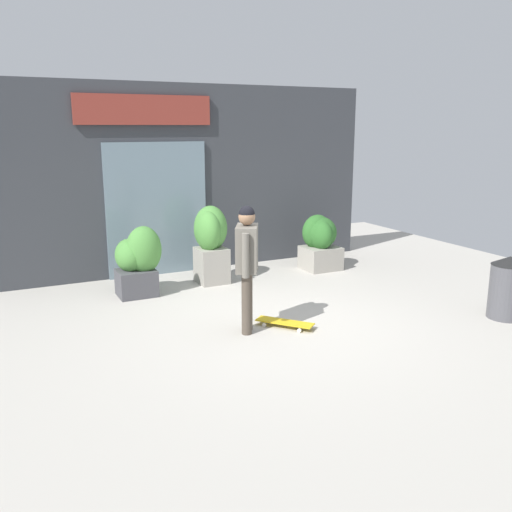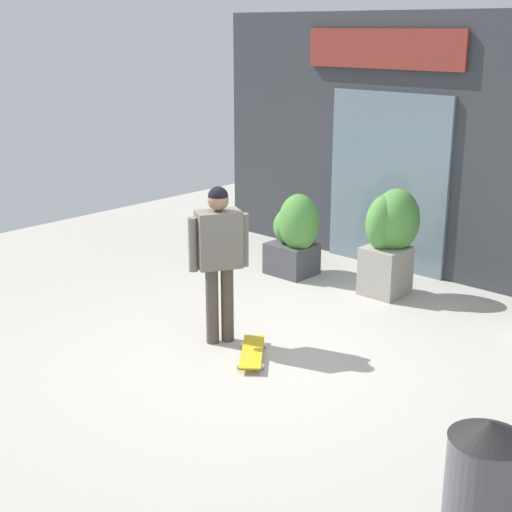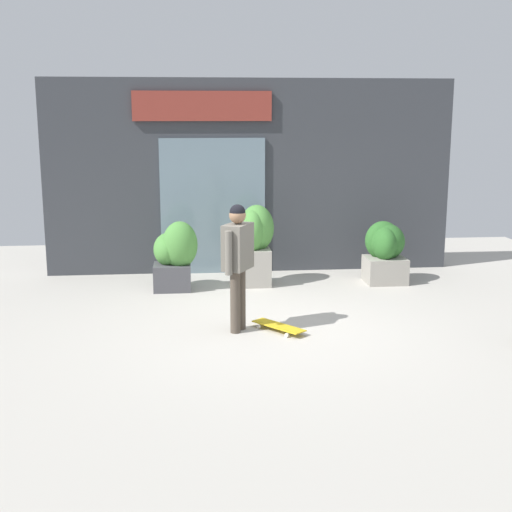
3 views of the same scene
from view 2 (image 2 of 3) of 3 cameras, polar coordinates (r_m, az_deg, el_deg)
ground_plane at (r=7.48m, az=0.56°, el=-7.28°), size 12.00×12.00×0.00m
building_facade at (r=9.62m, az=13.87°, el=8.05°), size 7.01×0.31×3.31m
skateboarder at (r=7.34m, az=-2.89°, el=0.54°), size 0.44×0.55×1.63m
skateboard at (r=7.29m, az=-0.30°, el=-7.43°), size 0.65×0.73×0.08m
planter_box_right at (r=9.56m, az=3.04°, el=1.79°), size 0.70×0.66×1.09m
planter_box_mid at (r=8.94m, az=10.38°, el=1.93°), size 0.57×0.68×1.29m
trash_bin at (r=4.92m, az=17.21°, el=-16.47°), size 0.49×0.49×0.87m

